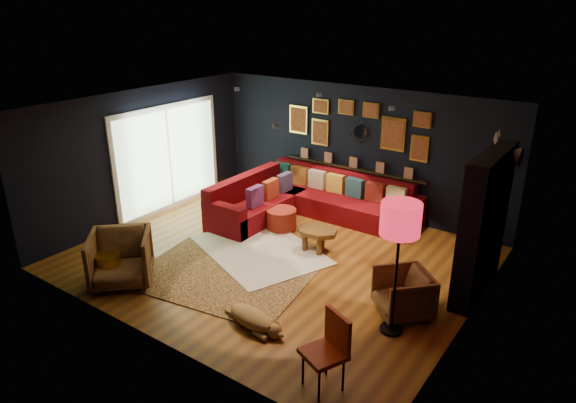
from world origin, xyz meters
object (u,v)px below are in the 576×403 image
Objects in this scene: sectional at (305,202)px; orange_chair at (329,345)px; armchair_right at (403,292)px; floor_lamp at (400,224)px; armchair_left at (120,256)px; pouf at (282,219)px; gold_stool at (109,268)px; dog at (251,315)px; coffee_table at (317,233)px.

sectional is 4.97m from orange_chair.
armchair_right is 0.39× the size of floor_lamp.
armchair_left reaches higher than sectional.
sectional reaches higher than pouf.
sectional is 4.11m from gold_stool.
floor_lamp reaches higher than dog.
orange_chair is at bearing -96.43° from floor_lamp.
orange_chair reaches higher than armchair_right.
orange_chair is 1.54m from dog.
floor_lamp reaches higher than coffee_table.
floor_lamp is at bearing -39.86° from sectional.
floor_lamp reaches higher than armchair_right.
armchair_right is (3.06, -2.15, 0.04)m from sectional.
pouf is at bearing -160.53° from armchair_right.
armchair_left is at bearing -125.48° from coffee_table.
floor_lamp is (0.16, 1.39, 1.02)m from orange_chair.
armchair_right is at bearing 51.78° from dog.
orange_chair reaches higher than gold_stool.
armchair_right is at bearing -34.99° from sectional.
coffee_table is 0.88× the size of armchair_left.
sectional is 3.74m from armchair_right.
gold_stool reaches higher than coffee_table.
gold_stool is 0.47× the size of dog.
gold_stool reaches higher than dog.
pouf is at bearing 30.23° from armchair_left.
armchair_right is at bearing 110.45° from orange_chair.
floor_lamp is (2.09, -1.42, 1.23)m from coffee_table.
orange_chair is at bearing -45.90° from armchair_left.
dog is at bearing -147.79° from floor_lamp.
armchair_left is (-0.87, -3.07, 0.24)m from pouf.
armchair_right is at bearing -25.26° from coffee_table.
gold_stool is 0.27× the size of floor_lamp.
coffee_table is 3.29m from armchair_left.
armchair_right is 1.46× the size of gold_stool.
gold_stool is (-1.03, -3.18, 0.03)m from pouf.
coffee_table is 0.76× the size of dog.
armchair_left is 0.99× the size of orange_chair.
armchair_left is at bearing -162.53° from floor_lamp.
coffee_table is 2.48m from dog.
pouf is (-1.04, 0.39, -0.13)m from coffee_table.
gold_stool is at bearing -156.38° from orange_chair.
pouf is 0.80× the size of armchair_right.
floor_lamp is at bearing -26.53° from armchair_left.
sectional is at bearing 130.91° from coffee_table.
gold_stool is 4.58m from floor_lamp.
armchair_right is at bearing -23.70° from pouf.
pouf is at bearing 126.96° from dog.
sectional is at bearing 150.33° from orange_chair.
armchair_right is 0.68× the size of dog.
sectional is 3.92m from dog.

